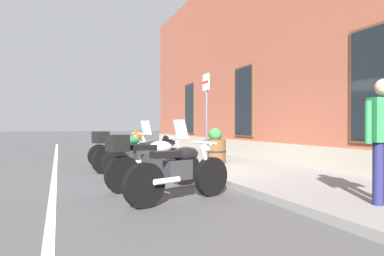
{
  "coord_description": "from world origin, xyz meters",
  "views": [
    {
      "loc": [
        7.67,
        -3.1,
        1.23
      ],
      "look_at": [
        0.38,
        -0.16,
        1.17
      ],
      "focal_mm": 31.03,
      "sensor_mm": 36.0,
      "label": 1
    }
  ],
  "objects_px": {
    "motorcycle_black_sport": "(149,154)",
    "parking_sign": "(206,106)",
    "pedestrian_striped_shirt": "(384,133)",
    "barrel_planter": "(215,148)",
    "motorcycle_black_naked": "(181,172)",
    "motorcycle_green_touring": "(125,150)",
    "motorcycle_orange_sport": "(124,147)",
    "motorcycle_silver_touring": "(151,160)"
  },
  "relations": [
    {
      "from": "motorcycle_black_sport",
      "to": "parking_sign",
      "type": "relative_size",
      "value": 0.85
    },
    {
      "from": "pedestrian_striped_shirt",
      "to": "barrel_planter",
      "type": "relative_size",
      "value": 1.69
    },
    {
      "from": "motorcycle_black_naked",
      "to": "parking_sign",
      "type": "relative_size",
      "value": 0.78
    },
    {
      "from": "motorcycle_green_touring",
      "to": "barrel_planter",
      "type": "xyz_separation_m",
      "value": [
        0.1,
        2.65,
        -0.0
      ]
    },
    {
      "from": "motorcycle_orange_sport",
      "to": "motorcycle_black_naked",
      "type": "distance_m",
      "value": 5.29
    },
    {
      "from": "motorcycle_green_touring",
      "to": "motorcycle_black_sport",
      "type": "height_order",
      "value": "motorcycle_green_touring"
    },
    {
      "from": "motorcycle_green_touring",
      "to": "motorcycle_black_naked",
      "type": "bearing_deg",
      "value": 2.97
    },
    {
      "from": "motorcycle_black_naked",
      "to": "barrel_planter",
      "type": "xyz_separation_m",
      "value": [
        -3.78,
        2.45,
        0.08
      ]
    },
    {
      "from": "motorcycle_silver_touring",
      "to": "barrel_planter",
      "type": "height_order",
      "value": "motorcycle_silver_touring"
    },
    {
      "from": "motorcycle_silver_touring",
      "to": "parking_sign",
      "type": "relative_size",
      "value": 0.81
    },
    {
      "from": "motorcycle_orange_sport",
      "to": "parking_sign",
      "type": "bearing_deg",
      "value": 40.43
    },
    {
      "from": "pedestrian_striped_shirt",
      "to": "motorcycle_green_touring",
      "type": "bearing_deg",
      "value": -155.74
    },
    {
      "from": "motorcycle_silver_touring",
      "to": "motorcycle_black_naked",
      "type": "bearing_deg",
      "value": 8.48
    },
    {
      "from": "parking_sign",
      "to": "barrel_planter",
      "type": "distance_m",
      "value": 1.48
    },
    {
      "from": "parking_sign",
      "to": "motorcycle_black_naked",
      "type": "bearing_deg",
      "value": -30.84
    },
    {
      "from": "motorcycle_green_touring",
      "to": "motorcycle_black_sport",
      "type": "xyz_separation_m",
      "value": [
        1.2,
        0.37,
        -0.02
      ]
    },
    {
      "from": "motorcycle_green_touring",
      "to": "motorcycle_black_sport",
      "type": "relative_size",
      "value": 0.92
    },
    {
      "from": "motorcycle_orange_sport",
      "to": "motorcycle_green_touring",
      "type": "bearing_deg",
      "value": -9.23
    },
    {
      "from": "motorcycle_silver_touring",
      "to": "barrel_planter",
      "type": "relative_size",
      "value": 1.99
    },
    {
      "from": "motorcycle_black_sport",
      "to": "parking_sign",
      "type": "distance_m",
      "value": 2.14
    },
    {
      "from": "pedestrian_striped_shirt",
      "to": "parking_sign",
      "type": "distance_m",
      "value": 4.96
    },
    {
      "from": "pedestrian_striped_shirt",
      "to": "parking_sign",
      "type": "bearing_deg",
      "value": -174.45
    },
    {
      "from": "barrel_planter",
      "to": "motorcycle_orange_sport",
      "type": "bearing_deg",
      "value": -121.94
    },
    {
      "from": "motorcycle_orange_sport",
      "to": "motorcycle_silver_touring",
      "type": "bearing_deg",
      "value": -2.89
    },
    {
      "from": "motorcycle_black_sport",
      "to": "motorcycle_silver_touring",
      "type": "distance_m",
      "value": 1.52
    },
    {
      "from": "motorcycle_orange_sport",
      "to": "motorcycle_black_sport",
      "type": "relative_size",
      "value": 0.96
    },
    {
      "from": "motorcycle_silver_touring",
      "to": "barrel_planter",
      "type": "distance_m",
      "value": 3.68
    },
    {
      "from": "motorcycle_green_touring",
      "to": "barrel_planter",
      "type": "height_order",
      "value": "motorcycle_green_touring"
    },
    {
      "from": "barrel_planter",
      "to": "motorcycle_black_sport",
      "type": "bearing_deg",
      "value": -64.23
    },
    {
      "from": "motorcycle_black_sport",
      "to": "motorcycle_black_naked",
      "type": "relative_size",
      "value": 1.08
    },
    {
      "from": "motorcycle_silver_touring",
      "to": "motorcycle_orange_sport",
      "type": "bearing_deg",
      "value": 177.11
    },
    {
      "from": "motorcycle_green_touring",
      "to": "motorcycle_black_naked",
      "type": "relative_size",
      "value": 1.0
    },
    {
      "from": "motorcycle_black_sport",
      "to": "pedestrian_striped_shirt",
      "type": "relative_size",
      "value": 1.22
    },
    {
      "from": "parking_sign",
      "to": "motorcycle_green_touring",
      "type": "bearing_deg",
      "value": -109.78
    },
    {
      "from": "motorcycle_black_naked",
      "to": "parking_sign",
      "type": "distance_m",
      "value": 3.86
    },
    {
      "from": "motorcycle_silver_touring",
      "to": "barrel_planter",
      "type": "xyz_separation_m",
      "value": [
        -2.58,
        2.63,
        0.0
      ]
    },
    {
      "from": "motorcycle_orange_sport",
      "to": "motorcycle_black_sport",
      "type": "height_order",
      "value": "motorcycle_orange_sport"
    },
    {
      "from": "parking_sign",
      "to": "motorcycle_orange_sport",
      "type": "bearing_deg",
      "value": -139.57
    },
    {
      "from": "motorcycle_black_sport",
      "to": "pedestrian_striped_shirt",
      "type": "height_order",
      "value": "pedestrian_striped_shirt"
    },
    {
      "from": "motorcycle_black_naked",
      "to": "barrel_planter",
      "type": "distance_m",
      "value": 4.5
    },
    {
      "from": "motorcycle_orange_sport",
      "to": "motorcycle_silver_touring",
      "type": "xyz_separation_m",
      "value": [
        4.09,
        -0.21,
        -0.02
      ]
    },
    {
      "from": "motorcycle_black_sport",
      "to": "pedestrian_striped_shirt",
      "type": "bearing_deg",
      "value": 26.1
    }
  ]
}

